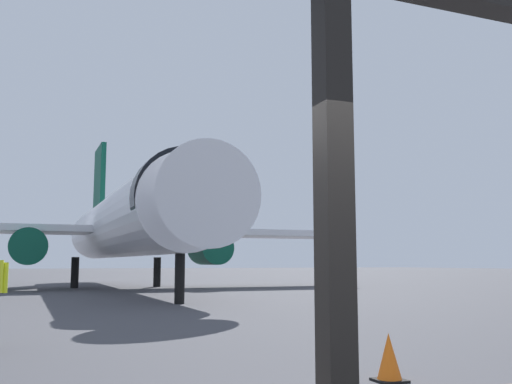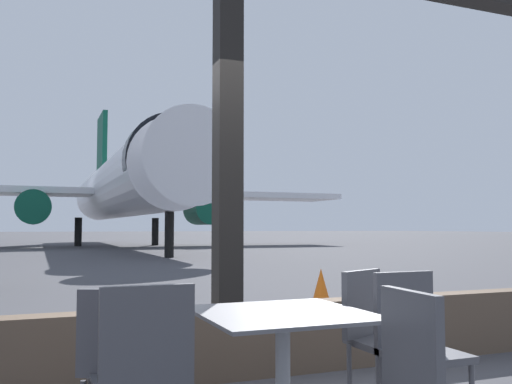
# 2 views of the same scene
# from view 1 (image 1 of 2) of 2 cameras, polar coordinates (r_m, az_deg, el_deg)

# --- Properties ---
(ground_plane) EXTENTS (220.00, 220.00, 0.00)m
(ground_plane) POSITION_cam_1_polar(r_m,az_deg,el_deg) (43.32, -19.77, -8.55)
(ground_plane) COLOR #424247
(window_frame) EXTENTS (7.68, 0.24, 3.63)m
(window_frame) POSITION_cam_1_polar(r_m,az_deg,el_deg) (3.75, 7.88, -8.69)
(window_frame) COLOR brown
(window_frame) RESTS_ON ground
(airplane) EXTENTS (29.16, 30.78, 10.39)m
(airplane) POSITION_cam_1_polar(r_m,az_deg,el_deg) (32.52, -12.72, -3.14)
(airplane) COLOR silver
(airplane) RESTS_ON ground
(traffic_cone) EXTENTS (0.36, 0.36, 0.59)m
(traffic_cone) POSITION_cam_1_polar(r_m,az_deg,el_deg) (7.58, 13.07, -15.80)
(traffic_cone) COLOR orange
(traffic_cone) RESTS_ON ground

